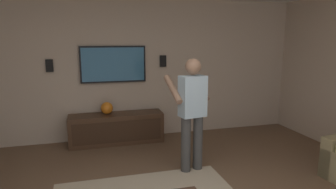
% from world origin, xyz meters
% --- Properties ---
extents(wall_back_tv, '(0.10, 7.02, 2.65)m').
position_xyz_m(wall_back_tv, '(3.19, 0.00, 1.33)').
color(wall_back_tv, '#BCA893').
rests_on(wall_back_tv, ground).
extents(media_console, '(0.45, 1.70, 0.55)m').
position_xyz_m(media_console, '(2.86, 0.26, 0.28)').
color(media_console, '#422B1C').
rests_on(media_console, ground).
extents(tv, '(0.05, 1.20, 0.68)m').
position_xyz_m(tv, '(3.10, 0.26, 1.44)').
color(tv, black).
extents(person_standing, '(0.60, 0.61, 1.64)m').
position_xyz_m(person_standing, '(1.40, -0.68, 0.93)').
color(person_standing, '#3F3F3F').
rests_on(person_standing, ground).
extents(vase_round, '(0.22, 0.22, 0.22)m').
position_xyz_m(vase_round, '(2.91, 0.42, 0.66)').
color(vase_round, orange).
rests_on(vase_round, media_console).
extents(wall_speaker_left, '(0.06, 0.12, 0.22)m').
position_xyz_m(wall_speaker_left, '(3.11, -0.70, 1.48)').
color(wall_speaker_left, black).
extents(wall_speaker_right, '(0.06, 0.12, 0.22)m').
position_xyz_m(wall_speaker_right, '(3.11, 1.37, 1.44)').
color(wall_speaker_right, black).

